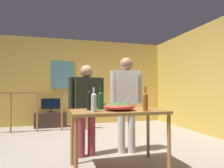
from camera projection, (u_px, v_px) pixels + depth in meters
The scene contains 18 objects.
ground_plane at pixel (102, 151), 3.56m from camera, with size 7.82×7.82×0.00m, color #9E9384.
back_wall at pixel (82, 82), 6.50m from camera, with size 5.56×0.10×2.72m, color gold.
side_wall_right at pixel (198, 80), 5.21m from camera, with size 0.10×4.51×2.72m, color gold.
framed_picture at pixel (62, 75), 6.28m from camera, with size 0.70×0.03×0.88m, color teal.
stair_railing at pixel (56, 106), 5.35m from camera, with size 2.61×0.10×1.09m.
tv_console at pixel (51, 120), 5.87m from camera, with size 0.90×0.40×0.43m, color #38281E.
flat_screen_tv at pixel (51, 104), 5.86m from camera, with size 0.54×0.12×0.41m.
serving_table at pixel (118, 116), 2.79m from camera, with size 1.30×0.71×0.81m.
salad_bowl at pixel (119, 106), 2.75m from camera, with size 0.44×0.44×0.22m.
wine_glass at pixel (146, 101), 3.00m from camera, with size 0.08×0.08×0.16m.
wine_bottle_green at pixel (100, 100), 2.89m from camera, with size 0.07×0.07×0.34m.
wine_bottle_dark at pixel (89, 100), 2.76m from camera, with size 0.07×0.07×0.36m.
wine_bottle_clear at pixel (94, 102), 2.55m from camera, with size 0.07×0.07×0.32m.
wine_bottle_amber at pixel (145, 101), 2.65m from camera, with size 0.07×0.07×0.33m.
mug_red at pixel (127, 105), 3.07m from camera, with size 0.11×0.07×0.09m.
mug_teal at pixel (102, 106), 3.01m from camera, with size 0.13×0.09×0.09m.
person_standing_left at pixel (87, 102), 3.31m from camera, with size 0.61×0.30×1.51m.
person_standing_right at pixel (126, 96), 3.50m from camera, with size 0.56×0.29×1.66m.
Camera 1 is at (-0.78, -3.51, 1.09)m, focal length 31.94 mm.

